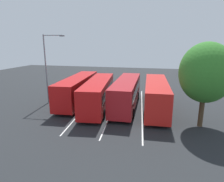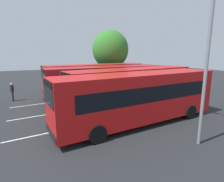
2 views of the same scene
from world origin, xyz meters
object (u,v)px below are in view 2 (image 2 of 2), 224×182
bus_center_right (132,87)px  bus_center_left (106,82)px  bus_far_left (95,78)px  bus_far_right (139,96)px  pedestrian (12,90)px  street_lamp (204,45)px  depot_tree (111,50)px

bus_center_right → bus_center_left: bearing=-80.1°
bus_far_left → bus_far_right: bearing=83.4°
bus_center_left → pedestrian: 9.04m
bus_center_left → street_lamp: street_lamp is taller
bus_center_right → bus_far_left: bearing=-90.7°
bus_far_left → bus_center_left: size_ratio=1.00×
bus_center_left → bus_center_right: bearing=105.6°
bus_center_right → depot_tree: 11.76m
bus_far_left → pedestrian: bus_far_left is taller
pedestrian → street_lamp: size_ratio=0.21×
bus_center_left → street_lamp: 10.38m
bus_far_left → depot_tree: 6.52m
bus_center_left → bus_far_right: bearing=84.5°
bus_far_left → street_lamp: 13.75m
bus_center_right → bus_far_right: size_ratio=1.00×
street_lamp → depot_tree: size_ratio=1.11×
bus_far_right → bus_center_right: bearing=-118.6°
bus_center_left → bus_far_right: (0.44, 6.43, 0.00)m
bus_far_left → depot_tree: size_ratio=1.49×
bus_center_left → pedestrian: bearing=-25.4°
bus_far_right → pedestrian: bus_far_right is taller
bus_far_left → bus_center_right: size_ratio=0.99×
bus_center_left → bus_far_left: bearing=-95.2°
pedestrian → depot_tree: 13.57m
bus_far_right → depot_tree: 15.15m
pedestrian → street_lamp: bearing=-49.2°
bus_center_left → pedestrian: size_ratio=6.43×
bus_center_left → bus_center_right: same height
depot_tree → pedestrian: bearing=18.1°
bus_far_left → bus_center_left: 3.52m
bus_far_left → depot_tree: bearing=-135.8°
bus_far_right → pedestrian: (7.80, -10.06, -0.77)m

